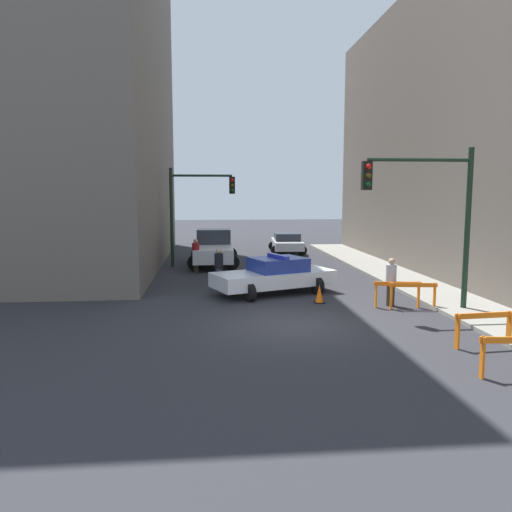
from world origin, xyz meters
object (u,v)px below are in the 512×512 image
object	(u,v)px
traffic_light_far	(192,202)
barrier_corner	(397,290)
parked_car_near	(287,243)
traffic_cone	(319,294)
pedestrian_corner	(196,255)
barrier_mid	(484,324)
pedestrian_crossing	(219,267)
police_car	(275,275)
traffic_light_near	(434,204)
pedestrian_sidewalk	(391,281)
white_truck	(214,248)
barrier_back	(413,291)

from	to	relation	value
traffic_light_far	barrier_corner	xyz separation A→B (m)	(7.19, -10.54, -2.78)
parked_car_near	traffic_cone	size ratio (longest dim) A/B	6.71
traffic_light_far	pedestrian_corner	distance (m)	3.28
barrier_corner	barrier_mid	bearing A→B (deg)	-83.58
pedestrian_crossing	barrier_corner	distance (m)	7.24
barrier_mid	traffic_cone	world-z (taller)	barrier_mid
barrier_corner	pedestrian_corner	bearing A→B (deg)	129.56
traffic_cone	police_car	bearing A→B (deg)	126.90
traffic_light_near	traffic_cone	bearing A→B (deg)	153.35
pedestrian_sidewalk	traffic_cone	distance (m)	2.51
pedestrian_sidewalk	barrier_corner	bearing A→B (deg)	20.74
parked_car_near	pedestrian_corner	size ratio (longest dim) A/B	2.65
traffic_light_far	white_truck	world-z (taller)	traffic_light_far
traffic_light_near	barrier_corner	world-z (taller)	traffic_light_near
traffic_light_far	pedestrian_corner	bearing A→B (deg)	-84.73
barrier_corner	traffic_cone	size ratio (longest dim) A/B	2.43
pedestrian_sidewalk	barrier_corner	distance (m)	0.42
traffic_light_far	police_car	xyz separation A→B (m)	(3.36, -7.74, -2.67)
white_truck	pedestrian_crossing	xyz separation A→B (m)	(0.13, -6.86, -0.04)
traffic_light_near	white_truck	bearing A→B (deg)	120.76
pedestrian_sidewalk	pedestrian_crossing	bearing A→B (deg)	-120.66
barrier_back	traffic_light_far	bearing A→B (deg)	125.16
traffic_light_far	pedestrian_corner	size ratio (longest dim) A/B	3.13
police_car	pedestrian_corner	bearing A→B (deg)	7.56
police_car	barrier_corner	distance (m)	4.74
white_truck	pedestrian_crossing	distance (m)	6.86
traffic_light_far	traffic_cone	xyz separation A→B (m)	(4.72, -9.55, -3.08)
traffic_light_near	traffic_light_far	distance (m)	13.79
parked_car_near	barrier_mid	bearing A→B (deg)	-81.55
pedestrian_sidewalk	barrier_mid	distance (m)	4.86
pedestrian_crossing	barrier_corner	world-z (taller)	pedestrian_crossing
barrier_mid	barrier_back	world-z (taller)	same
police_car	pedestrian_corner	distance (m)	6.50
traffic_light_far	pedestrian_sidewalk	bearing A→B (deg)	-55.27
pedestrian_sidewalk	traffic_cone	xyz separation A→B (m)	(-2.36, 0.66, -0.54)
barrier_back	traffic_cone	world-z (taller)	barrier_back
pedestrian_corner	barrier_back	world-z (taller)	pedestrian_corner
traffic_light_near	parked_car_near	bearing A→B (deg)	97.11
pedestrian_crossing	traffic_cone	size ratio (longest dim) A/B	2.53
traffic_light_near	pedestrian_crossing	bearing A→B (deg)	144.87
traffic_light_far	parked_car_near	xyz separation A→B (m)	(5.94, 5.53, -2.72)
parked_car_near	barrier_corner	world-z (taller)	parked_car_near
traffic_cone	barrier_mid	bearing A→B (deg)	-61.52
pedestrian_corner	traffic_cone	bearing A→B (deg)	-142.48
police_car	barrier_back	world-z (taller)	police_car
traffic_light_near	barrier_corner	distance (m)	3.11
police_car	parked_car_near	xyz separation A→B (m)	(2.58, 13.27, -0.05)
pedestrian_sidewalk	barrier_back	world-z (taller)	pedestrian_sidewalk
pedestrian_corner	barrier_mid	xyz separation A→B (m)	(7.50, -12.96, -0.24)
traffic_light_near	barrier_back	xyz separation A→B (m)	(-0.41, 0.39, -2.91)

